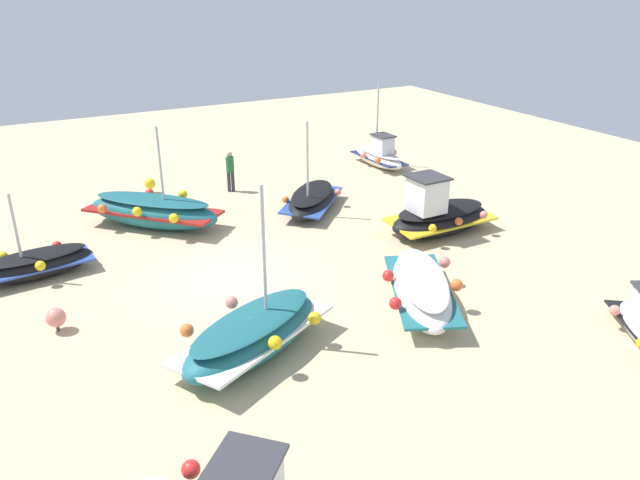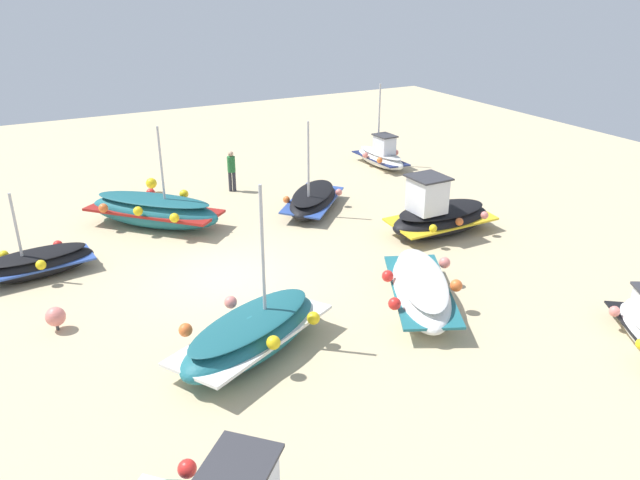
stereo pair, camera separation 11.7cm
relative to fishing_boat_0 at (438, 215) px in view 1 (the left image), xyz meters
The scene contains 11 objects.
ground_plane 7.52m from the fishing_boat_0, 88.29° to the left, with size 48.96×48.96×0.00m, color #C6B289.
fishing_boat_0 is the anchor object (origin of this frame).
fishing_boat_1 9.15m from the fishing_boat_0, 114.34° to the left, with size 3.43×4.53×4.04m.
fishing_boat_2 5.15m from the fishing_boat_0, 136.72° to the left, with size 4.44×3.24×0.94m.
fishing_boat_4 9.77m from the fishing_boat_0, 58.22° to the left, with size 4.65×4.51×3.59m.
fishing_boat_6 4.81m from the fishing_boat_0, 34.40° to the left, with size 3.66×3.58×3.49m.
fishing_boat_7 8.03m from the fishing_boat_0, 19.29° to the right, with size 3.26×1.57×3.71m.
fishing_boat_8 12.63m from the fishing_boat_0, 76.85° to the left, with size 1.68×3.30×2.64m.
person_walking 8.74m from the fishing_boat_0, 31.59° to the left, with size 0.32×0.32×1.66m.
mooring_buoy_0 12.22m from the fishing_boat_0, 92.59° to the left, with size 0.49×0.49×0.62m.
mooring_buoy_1 11.54m from the fishing_boat_0, 40.56° to the left, with size 0.43×0.43×0.61m.
Camera 1 is at (-15.50, 5.35, 8.15)m, focal length 34.95 mm.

